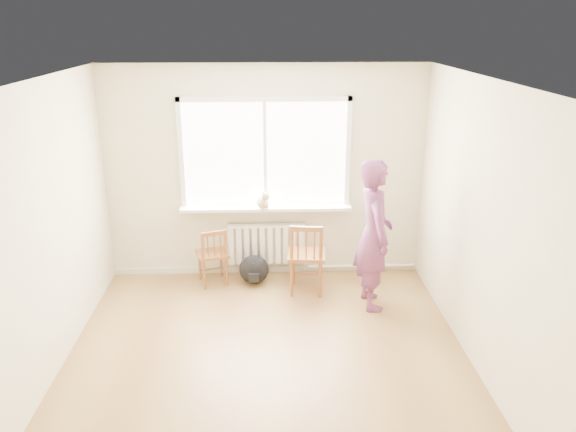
{
  "coord_description": "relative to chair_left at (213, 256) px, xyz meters",
  "views": [
    {
      "loc": [
        0.01,
        -4.58,
        3.19
      ],
      "look_at": [
        0.24,
        1.2,
        1.15
      ],
      "focal_mm": 35.0,
      "sensor_mm": 36.0,
      "label": 1
    }
  ],
  "objects": [
    {
      "name": "floor",
      "position": [
        0.67,
        -1.9,
        -0.38
      ],
      "size": [
        4.5,
        4.5,
        0.0
      ],
      "primitive_type": "plane",
      "color": "olive",
      "rests_on": "ground"
    },
    {
      "name": "ceiling",
      "position": [
        0.67,
        -1.9,
        2.32
      ],
      "size": [
        4.5,
        4.5,
        0.0
      ],
      "primitive_type": "plane",
      "rotation": [
        3.14,
        0.0,
        0.0
      ],
      "color": "white",
      "rests_on": "back_wall"
    },
    {
      "name": "radiator",
      "position": [
        0.67,
        0.26,
        0.06
      ],
      "size": [
        1.0,
        0.12,
        0.55
      ],
      "color": "white",
      "rests_on": "back_wall"
    },
    {
      "name": "chair_left",
      "position": [
        0.0,
        0.0,
        0.0
      ],
      "size": [
        0.46,
        0.45,
        0.75
      ],
      "rotation": [
        0.0,
        0.0,
        3.45
      ],
      "color": "#985A2C",
      "rests_on": "floor"
    },
    {
      "name": "backpack",
      "position": [
        0.51,
        0.01,
        -0.19
      ],
      "size": [
        0.45,
        0.4,
        0.38
      ],
      "primitive_type": "ellipsoid",
      "rotation": [
        0.0,
        0.0,
        0.38
      ],
      "color": "black",
      "rests_on": "floor"
    },
    {
      "name": "back_wall",
      "position": [
        0.67,
        0.35,
        0.97
      ],
      "size": [
        4.0,
        0.01,
        2.7
      ],
      "primitive_type": "cube",
      "color": "beige",
      "rests_on": "ground"
    },
    {
      "name": "heating_pipe",
      "position": [
        1.92,
        0.29,
        -0.3
      ],
      "size": [
        1.4,
        0.04,
        0.04
      ],
      "primitive_type": "cylinder",
      "rotation": [
        0.0,
        1.57,
        0.0
      ],
      "color": "silver",
      "rests_on": "back_wall"
    },
    {
      "name": "window",
      "position": [
        0.67,
        0.33,
        1.28
      ],
      "size": [
        2.12,
        0.05,
        1.42
      ],
      "color": "white",
      "rests_on": "back_wall"
    },
    {
      "name": "cat",
      "position": [
        0.64,
        0.16,
        0.68
      ],
      "size": [
        0.24,
        0.39,
        0.27
      ],
      "rotation": [
        0.0,
        0.0,
        0.28
      ],
      "color": "beige",
      "rests_on": "windowsill"
    },
    {
      "name": "person",
      "position": [
        1.89,
        -0.6,
        0.5
      ],
      "size": [
        0.47,
        0.67,
        1.75
      ],
      "primitive_type": "imported",
      "rotation": [
        0.0,
        0.0,
        1.66
      ],
      "color": "#B63C3D",
      "rests_on": "floor"
    },
    {
      "name": "baseboard",
      "position": [
        0.67,
        0.34,
        -0.34
      ],
      "size": [
        4.0,
        0.03,
        0.08
      ],
      "primitive_type": "cube",
      "color": "beige",
      "rests_on": "ground"
    },
    {
      "name": "chair_right",
      "position": [
        1.15,
        -0.28,
        0.08
      ],
      "size": [
        0.49,
        0.47,
        0.91
      ],
      "rotation": [
        0.0,
        0.0,
        3.03
      ],
      "color": "#985A2C",
      "rests_on": "floor"
    },
    {
      "name": "windowsill",
      "position": [
        0.67,
        0.24,
        0.55
      ],
      "size": [
        2.15,
        0.22,
        0.04
      ],
      "primitive_type": "cube",
      "color": "white",
      "rests_on": "back_wall"
    }
  ]
}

